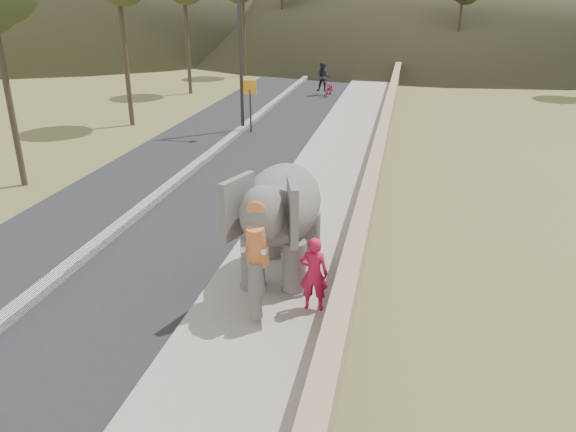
{
  "coord_description": "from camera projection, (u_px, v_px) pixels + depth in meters",
  "views": [
    {
      "loc": [
        2.51,
        -9.61,
        6.2
      ],
      "look_at": [
        0.2,
        1.25,
        1.7
      ],
      "focal_mm": 35.0,
      "sensor_mm": 36.0,
      "label": 1
    }
  ],
  "objects": [
    {
      "name": "trees",
      "position": [
        391.0,
        27.0,
        36.69
      ],
      "size": [
        47.65,
        43.89,
        8.65
      ],
      "color": "#473828",
      "rests_on": "ground"
    },
    {
      "name": "elephant_and_man",
      "position": [
        283.0,
        220.0,
        12.4
      ],
      "size": [
        2.19,
        3.7,
        2.65
      ],
      "color": "slate",
      "rests_on": "ground"
    },
    {
      "name": "parapet",
      "position": [
        378.0,
        159.0,
        20.07
      ],
      "size": [
        0.3,
        120.0,
        1.1
      ],
      "primitive_type": "cube",
      "color": "tan",
      "rests_on": "ground"
    },
    {
      "name": "ground",
      "position": [
        266.0,
        314.0,
        11.53
      ],
      "size": [
        160.0,
        160.0,
        0.0
      ],
      "primitive_type": "plane",
      "color": "olive",
      "rests_on": "ground"
    },
    {
      "name": "walkway",
      "position": [
        332.0,
        169.0,
        20.56
      ],
      "size": [
        3.0,
        120.0,
        0.15
      ],
      "primitive_type": "cube",
      "color": "#9E9687",
      "rests_on": "ground"
    },
    {
      "name": "lamppost",
      "position": [
        246.0,
        22.0,
        24.61
      ],
      "size": [
        1.76,
        0.36,
        8.0
      ],
      "color": "#2A2B2F",
      "rests_on": "ground"
    },
    {
      "name": "road",
      "position": [
        203.0,
        162.0,
        21.55
      ],
      "size": [
        7.0,
        120.0,
        0.03
      ],
      "primitive_type": "cube",
      "color": "black",
      "rests_on": "ground"
    },
    {
      "name": "median",
      "position": [
        203.0,
        160.0,
        21.51
      ],
      "size": [
        0.35,
        120.0,
        0.22
      ],
      "primitive_type": "cube",
      "color": "black",
      "rests_on": "ground"
    },
    {
      "name": "signboard",
      "position": [
        250.0,
        97.0,
        25.45
      ],
      "size": [
        0.6,
        0.08,
        2.4
      ],
      "color": "#2D2D33",
      "rests_on": "ground"
    },
    {
      "name": "motorcyclist",
      "position": [
        326.0,
        83.0,
        34.82
      ],
      "size": [
        1.21,
        1.84,
        2.02
      ],
      "color": "maroon",
      "rests_on": "ground"
    }
  ]
}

